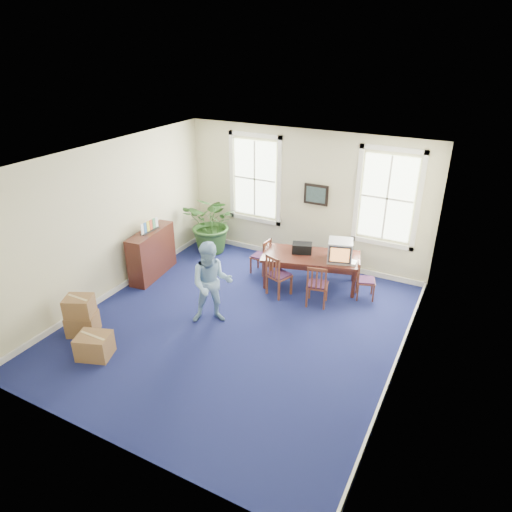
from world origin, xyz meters
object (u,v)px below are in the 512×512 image
at_px(conference_table, 310,270).
at_px(man, 212,283).
at_px(credenza, 152,253).
at_px(potted_plant, 213,223).
at_px(crt_tv, 340,251).
at_px(chair_near_left, 279,275).
at_px(cardboard_boxes, 93,315).

height_order(conference_table, man, man).
distance_m(man, credenza, 2.47).
height_order(man, potted_plant, man).
bearing_deg(man, crt_tv, 20.88).
height_order(conference_table, potted_plant, potted_plant).
xyz_separation_m(crt_tv, chair_near_left, (-1.05, -0.76, -0.47)).
bearing_deg(crt_tv, man, -143.80).
xyz_separation_m(conference_table, potted_plant, (-2.84, 0.49, 0.42)).
bearing_deg(potted_plant, cardboard_boxes, -90.32).
height_order(chair_near_left, man, man).
xyz_separation_m(crt_tv, potted_plant, (-3.46, 0.44, -0.17)).
xyz_separation_m(crt_tv, cardboard_boxes, (-3.48, -3.66, -0.54)).
distance_m(chair_near_left, cardboard_boxes, 3.78).
xyz_separation_m(crt_tv, credenza, (-4.01, -1.31, -0.39)).
xyz_separation_m(chair_near_left, potted_plant, (-2.41, 1.21, 0.30)).
bearing_deg(potted_plant, crt_tv, -7.32).
bearing_deg(credenza, crt_tv, 10.78).
relative_size(conference_table, chair_near_left, 2.21).
bearing_deg(man, credenza, 125.24).
distance_m(conference_table, cardboard_boxes, 4.61).
bearing_deg(potted_plant, man, -58.01).
xyz_separation_m(chair_near_left, man, (-0.71, -1.51, 0.35)).
relative_size(man, cardboard_boxes, 1.17).
bearing_deg(credenza, man, -30.60).
relative_size(man, credenza, 1.17).
height_order(crt_tv, credenza, crt_tv).
bearing_deg(conference_table, chair_near_left, -136.48).
distance_m(conference_table, potted_plant, 2.91).
distance_m(crt_tv, man, 2.88).
xyz_separation_m(conference_table, cardboard_boxes, (-2.86, -3.61, 0.05)).
distance_m(conference_table, chair_near_left, 0.84).
bearing_deg(conference_table, potted_plant, 154.65).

